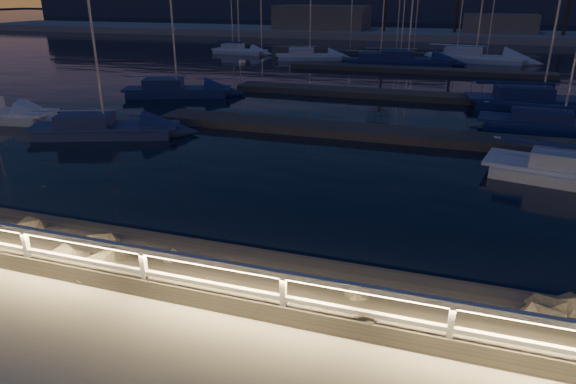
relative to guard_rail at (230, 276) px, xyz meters
name	(u,v)px	position (x,y,z in m)	size (l,w,h in m)	color
ground	(235,311)	(0.07, 0.00, -0.77)	(400.00, 400.00, 0.00)	#A9A498
harbor_water	(407,90)	(0.07, 31.22, -1.74)	(400.00, 440.00, 0.60)	black
guard_rail	(230,276)	(0.00, 0.00, 0.00)	(44.11, 0.12, 1.06)	silver
riprap	(222,283)	(-0.71, 1.02, -0.89)	(30.23, 2.82, 1.36)	#5F5B51
floating_docks	(410,80)	(0.07, 32.50, -1.17)	(22.00, 36.00, 0.40)	#585249
far_shore	(439,32)	(-0.06, 74.05, -0.48)	(160.00, 14.00, 5.20)	#A9A498
sailboat_b	(101,127)	(-12.27, 12.07, -0.97)	(7.04, 4.23, 11.63)	navy
sailboat_c	(538,100)	(8.22, 25.78, -0.93)	(8.83, 3.79, 14.52)	navy
sailboat_e	(175,90)	(-14.05, 21.98, -0.94)	(7.09, 4.20, 11.77)	navy
sailboat_h	(557,123)	(8.51, 19.90, -0.98)	(7.90, 2.93, 13.08)	navy
sailboat_i	(308,56)	(-11.22, 43.43, -0.94)	(7.11, 4.03, 11.75)	silver
sailboat_j	(378,60)	(-3.91, 42.24, -0.97)	(6.98, 2.87, 11.55)	navy
sailboat_k	(473,57)	(4.58, 47.12, -0.90)	(9.71, 4.18, 15.97)	silver
sailboat_m	(238,50)	(-20.10, 46.13, -0.97)	(6.39, 2.43, 10.69)	silver
sailboat_n	(405,60)	(-1.45, 42.86, -0.91)	(8.63, 3.72, 14.25)	navy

